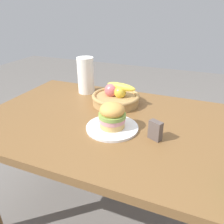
% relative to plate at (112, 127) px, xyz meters
% --- Properties ---
extents(ground_plane, '(8.00, 8.00, 0.00)m').
position_rel_plate_xyz_m(ground_plane, '(-0.04, 0.08, -0.76)').
color(ground_plane, slate).
extents(dining_table, '(1.40, 0.90, 0.75)m').
position_rel_plate_xyz_m(dining_table, '(-0.04, 0.08, -0.11)').
color(dining_table, brown).
rests_on(dining_table, ground_plane).
extents(plate, '(0.26, 0.26, 0.01)m').
position_rel_plate_xyz_m(plate, '(0.00, 0.00, 0.00)').
color(plate, white).
rests_on(plate, dining_table).
extents(sandwich, '(0.13, 0.13, 0.12)m').
position_rel_plate_xyz_m(sandwich, '(-0.00, 0.00, 0.07)').
color(sandwich, '#DBAD60').
rests_on(sandwich, plate).
extents(fruit_basket, '(0.29, 0.29, 0.14)m').
position_rel_plate_xyz_m(fruit_basket, '(-0.09, 0.29, 0.04)').
color(fruit_basket, tan).
rests_on(fruit_basket, dining_table).
extents(paper_towel_roll, '(0.11, 0.11, 0.24)m').
position_rel_plate_xyz_m(paper_towel_roll, '(-0.35, 0.39, 0.11)').
color(paper_towel_roll, white).
rests_on(paper_towel_roll, dining_table).
extents(napkin_holder, '(0.07, 0.05, 0.09)m').
position_rel_plate_xyz_m(napkin_holder, '(0.21, -0.01, 0.04)').
color(napkin_holder, '#594C47').
rests_on(napkin_holder, dining_table).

